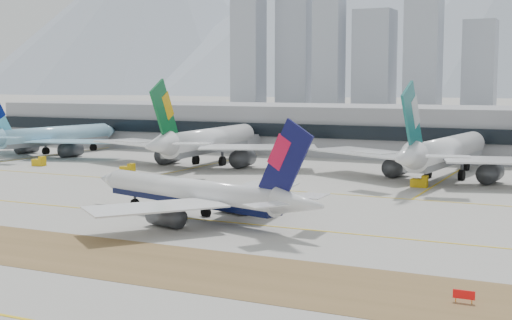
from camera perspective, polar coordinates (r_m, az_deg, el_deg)
The scene contains 11 objects.
ground at distance 121.40m, azimuth -3.44°, elevation -4.36°, with size 3000.00×3000.00×0.00m, color #A29E97.
taxiing_airliner at distance 116.41m, azimuth -4.70°, elevation -2.73°, with size 50.74×43.24×17.39m.
widebody_korean at distance 228.64m, azimuth -16.10°, elevation 1.76°, with size 58.12×57.24×20.85m.
widebody_eva at distance 192.91m, azimuth -3.94°, elevation 1.43°, with size 65.94×64.57×23.53m.
widebody_cathay at distance 169.51m, azimuth 14.80°, elevation 0.54°, with size 64.23×63.16×23.00m.
terminal at distance 227.15m, azimuth 10.76°, elevation 2.37°, with size 280.00×43.10×15.00m.
hold_sign_right at distance 76.20m, azimuth 16.30°, elevation -10.31°, with size 2.20×0.15×1.35m.
gse_extra at distance 200.10m, azimuth -16.94°, elevation -0.15°, with size 3.55×2.00×2.60m.
gse_b at distance 177.48m, azimuth -10.20°, elevation -0.76°, with size 3.55×2.00×2.60m.
gse_c at distance 156.27m, azimuth 12.98°, elevation -1.75°, with size 3.55×2.00×2.60m.
city_skyline at distance 582.20m, azimuth 9.25°, elevation 8.82°, with size 342.00×49.80×140.00m.
Camera 1 is at (58.06, -104.28, 22.19)m, focal length 50.00 mm.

